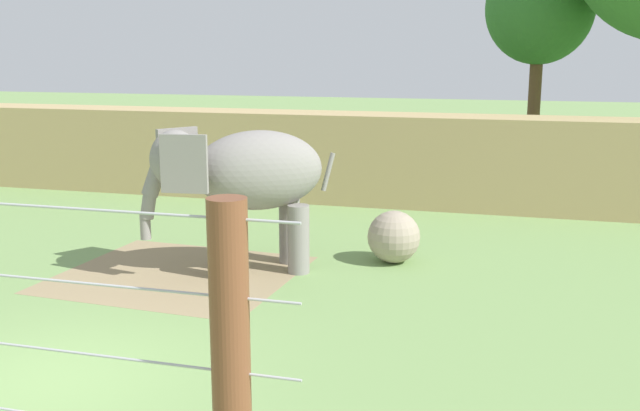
# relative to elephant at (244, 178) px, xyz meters

# --- Properties ---
(ground_plane) EXTENTS (120.00, 120.00, 0.00)m
(ground_plane) POSITION_rel_elephant_xyz_m (-0.76, -5.41, -1.91)
(ground_plane) COLOR #759956
(dirt_patch) EXTENTS (4.69, 4.30, 0.01)m
(dirt_patch) POSITION_rel_elephant_xyz_m (-1.22, -0.54, -1.91)
(dirt_patch) COLOR #937F5B
(dirt_patch) RESTS_ON ground
(embankment_wall) EXTENTS (36.00, 1.80, 2.56)m
(embankment_wall) POSITION_rel_elephant_xyz_m (-0.76, 7.47, -0.63)
(embankment_wall) COLOR tan
(embankment_wall) RESTS_ON ground
(elephant) EXTENTS (3.51, 2.81, 2.88)m
(elephant) POSITION_rel_elephant_xyz_m (0.00, 0.00, 0.00)
(elephant) COLOR gray
(elephant) RESTS_ON ground
(enrichment_ball) EXTENTS (1.10, 1.10, 1.10)m
(enrichment_ball) POSITION_rel_elephant_xyz_m (2.74, 1.42, -1.36)
(enrichment_ball) COLOR gray
(enrichment_ball) RESTS_ON ground
(tree_behind_wall) EXTENTS (3.72, 3.72, 7.75)m
(tree_behind_wall) POSITION_rel_elephant_xyz_m (5.54, 14.07, 3.83)
(tree_behind_wall) COLOR brown
(tree_behind_wall) RESTS_ON ground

